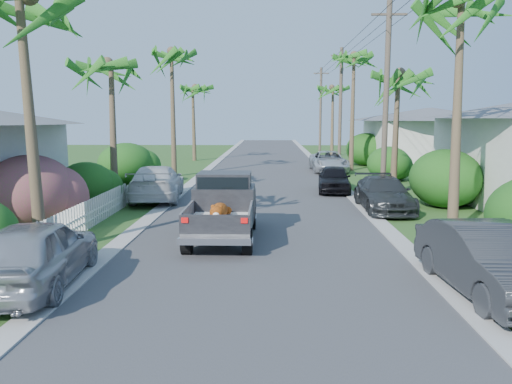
{
  "coord_description": "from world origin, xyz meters",
  "views": [
    {
      "loc": [
        0.28,
        -10.4,
        3.82
      ],
      "look_at": [
        -0.18,
        5.8,
        1.4
      ],
      "focal_mm": 35.0,
      "sensor_mm": 36.0,
      "label": 1
    }
  ],
  "objects_px": {
    "palm_l_d": "(193,87)",
    "palm_r_d": "(333,88)",
    "parked_car_rm": "(384,194)",
    "parked_car_rd": "(329,162)",
    "utility_pole_b": "(386,101)",
    "parked_car_lf": "(157,183)",
    "palm_r_b": "(398,74)",
    "parked_car_ln": "(35,253)",
    "palm_r_a": "(464,1)",
    "parked_car_rn": "(488,261)",
    "pickup_truck": "(224,206)",
    "house_right_far": "(429,139)",
    "parked_car_rf": "(334,179)",
    "palm_l_c": "(171,52)",
    "palm_l_b": "(110,64)",
    "utility_pole_c": "(340,107)",
    "palm_r_c": "(354,56)",
    "utility_pole_d": "(321,110)"
  },
  "relations": [
    {
      "from": "palm_l_c",
      "to": "palm_l_d",
      "type": "bearing_deg",
      "value": 92.39
    },
    {
      "from": "palm_l_b",
      "to": "utility_pole_b",
      "type": "xyz_separation_m",
      "value": [
        12.4,
        1.0,
        -1.55
      ]
    },
    {
      "from": "parked_car_rn",
      "to": "palm_l_c",
      "type": "relative_size",
      "value": 0.5
    },
    {
      "from": "parked_car_rm",
      "to": "parked_car_rd",
      "type": "bearing_deg",
      "value": 91.73
    },
    {
      "from": "utility_pole_d",
      "to": "palm_r_a",
      "type": "bearing_deg",
      "value": -88.92
    },
    {
      "from": "parked_car_rd",
      "to": "utility_pole_b",
      "type": "bearing_deg",
      "value": -85.48
    },
    {
      "from": "palm_l_d",
      "to": "parked_car_rm",
      "type": "bearing_deg",
      "value": -64.27
    },
    {
      "from": "parked_car_ln",
      "to": "palm_r_a",
      "type": "relative_size",
      "value": 0.53
    },
    {
      "from": "parked_car_rn",
      "to": "palm_l_b",
      "type": "distance_m",
      "value": 17.57
    },
    {
      "from": "pickup_truck",
      "to": "palm_l_b",
      "type": "relative_size",
      "value": 0.69
    },
    {
      "from": "palm_r_a",
      "to": "palm_l_c",
      "type": "bearing_deg",
      "value": 127.55
    },
    {
      "from": "parked_car_rn",
      "to": "parked_car_ln",
      "type": "height_order",
      "value": "parked_car_ln"
    },
    {
      "from": "parked_car_rf",
      "to": "utility_pole_b",
      "type": "bearing_deg",
      "value": -43.53
    },
    {
      "from": "palm_r_a",
      "to": "house_right_far",
      "type": "relative_size",
      "value": 0.97
    },
    {
      "from": "palm_l_b",
      "to": "palm_l_c",
      "type": "height_order",
      "value": "palm_l_c"
    },
    {
      "from": "palm_r_b",
      "to": "palm_r_d",
      "type": "distance_m",
      "value": 25.01
    },
    {
      "from": "palm_r_d",
      "to": "house_right_far",
      "type": "relative_size",
      "value": 0.89
    },
    {
      "from": "parked_car_rf",
      "to": "parked_car_ln",
      "type": "distance_m",
      "value": 17.23
    },
    {
      "from": "parked_car_rm",
      "to": "palm_l_d",
      "type": "bearing_deg",
      "value": 115.36
    },
    {
      "from": "palm_l_c",
      "to": "palm_r_d",
      "type": "relative_size",
      "value": 1.15
    },
    {
      "from": "palm_l_d",
      "to": "utility_pole_d",
      "type": "xyz_separation_m",
      "value": [
        12.1,
        9.0,
        -1.84
      ]
    },
    {
      "from": "palm_l_c",
      "to": "utility_pole_d",
      "type": "distance_m",
      "value": 24.22
    },
    {
      "from": "parked_car_rn",
      "to": "utility_pole_c",
      "type": "height_order",
      "value": "utility_pole_c"
    },
    {
      "from": "parked_car_rd",
      "to": "parked_car_rm",
      "type": "bearing_deg",
      "value": -88.81
    },
    {
      "from": "parked_car_lf",
      "to": "palm_r_b",
      "type": "xyz_separation_m",
      "value": [
        11.6,
        2.5,
        5.15
      ]
    },
    {
      "from": "palm_l_d",
      "to": "palm_r_d",
      "type": "height_order",
      "value": "palm_r_d"
    },
    {
      "from": "parked_car_ln",
      "to": "palm_l_d",
      "type": "relative_size",
      "value": 0.6
    },
    {
      "from": "utility_pole_b",
      "to": "parked_car_lf",
      "type": "bearing_deg",
      "value": -177.31
    },
    {
      "from": "parked_car_rn",
      "to": "utility_pole_b",
      "type": "distance_m",
      "value": 13.42
    },
    {
      "from": "parked_car_rm",
      "to": "parked_car_rf",
      "type": "height_order",
      "value": "parked_car_rm"
    },
    {
      "from": "parked_car_ln",
      "to": "parked_car_lf",
      "type": "height_order",
      "value": "parked_car_lf"
    },
    {
      "from": "house_right_far",
      "to": "utility_pole_b",
      "type": "relative_size",
      "value": 1.0
    },
    {
      "from": "palm_l_d",
      "to": "house_right_far",
      "type": "xyz_separation_m",
      "value": [
        19.5,
        -4.0,
        -4.32
      ]
    },
    {
      "from": "parked_car_rd",
      "to": "palm_l_b",
      "type": "xyz_separation_m",
      "value": [
        -11.25,
        -13.07,
        5.42
      ]
    },
    {
      "from": "palm_r_c",
      "to": "house_right_far",
      "type": "distance_m",
      "value": 9.9
    },
    {
      "from": "palm_r_a",
      "to": "utility_pole_c",
      "type": "distance_m",
      "value": 22.19
    },
    {
      "from": "palm_r_a",
      "to": "parked_car_rm",
      "type": "bearing_deg",
      "value": 107.46
    },
    {
      "from": "parked_car_rn",
      "to": "palm_l_c",
      "type": "distance_m",
      "value": 25.49
    },
    {
      "from": "parked_car_rm",
      "to": "palm_r_a",
      "type": "height_order",
      "value": "palm_r_a"
    },
    {
      "from": "palm_l_d",
      "to": "house_right_far",
      "type": "distance_m",
      "value": 20.37
    },
    {
      "from": "utility_pole_c",
      "to": "palm_r_c",
      "type": "bearing_deg",
      "value": -73.3
    },
    {
      "from": "utility_pole_b",
      "to": "utility_pole_d",
      "type": "relative_size",
      "value": 1.0
    },
    {
      "from": "parked_car_rd",
      "to": "palm_l_d",
      "type": "bearing_deg",
      "value": 139.91
    },
    {
      "from": "parked_car_rn",
      "to": "pickup_truck",
      "type": "bearing_deg",
      "value": 135.59
    },
    {
      "from": "palm_l_d",
      "to": "palm_r_d",
      "type": "xyz_separation_m",
      "value": [
        13.0,
        6.0,
        0.29
      ]
    },
    {
      "from": "palm_r_d",
      "to": "utility_pole_c",
      "type": "height_order",
      "value": "utility_pole_c"
    },
    {
      "from": "parked_car_rm",
      "to": "palm_l_c",
      "type": "bearing_deg",
      "value": 132.46
    },
    {
      "from": "pickup_truck",
      "to": "parked_car_rd",
      "type": "bearing_deg",
      "value": 73.96
    },
    {
      "from": "pickup_truck",
      "to": "palm_r_b",
      "type": "relative_size",
      "value": 0.71
    },
    {
      "from": "parked_car_ln",
      "to": "palm_r_c",
      "type": "distance_m",
      "value": 28.93
    }
  ]
}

